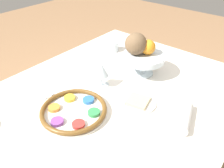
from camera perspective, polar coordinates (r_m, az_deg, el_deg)
The scene contains 11 objects.
dining_table at distance 1.27m, azimuth -1.07°, elevation -16.79°, with size 1.40×1.04×0.72m.
seder_plate at distance 0.95m, azimuth -9.95°, elevation -6.84°, with size 0.28×0.28×0.03m.
wine_glass at distance 1.05m, azimuth -2.80°, elevation 3.55°, with size 0.07×0.07×0.13m.
fruit_stand at distance 1.16m, azimuth 8.09°, elevation 6.68°, with size 0.22×0.22×0.12m.
orange_fruit at distance 1.14m, azimuth 9.38°, elevation 9.50°, with size 0.08×0.08×0.08m.
coconut at distance 1.13m, azimuth 6.24°, elevation 10.39°, with size 0.11×0.11×0.11m.
bread_plate at distance 0.99m, azimuth 6.74°, elevation -4.71°, with size 0.17×0.17×0.02m.
napkin_roll at distance 0.94m, azimuth 18.49°, elevation -8.32°, with size 0.17×0.09×0.05m.
cup_mid at distance 1.42m, azimuth 0.13°, elevation 9.83°, with size 0.08×0.08×0.06m.
fork_left at distance 1.12m, azimuth -19.38°, elevation -1.68°, with size 0.02×0.18×0.01m.
fork_right at distance 1.14m, azimuth -18.16°, elevation -0.99°, with size 0.03×0.18×0.01m.
Camera 1 is at (-0.59, -0.52, 1.37)m, focal length 35.00 mm.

